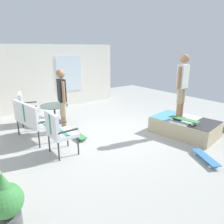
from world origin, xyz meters
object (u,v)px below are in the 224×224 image
Objects in this scene: person_watching at (62,96)px; potted_plant at (6,204)px; skate_ramp at (185,126)px; patio_chair_near_house at (25,106)px; skateboard_spare at (206,157)px; patio_bench at (31,118)px; person_skater at (182,82)px; skateboard_on_ramp at (184,119)px; patio_chair_by_wall at (58,129)px; patio_table at (54,110)px; skateboard_by_bench at (77,134)px.

potted_plant is at bearing 144.65° from person_watching.
patio_chair_near_house is at bearing 43.93° from skate_ramp.
skate_ramp is 1.52m from skateboard_spare.
person_skater is (-2.08, -3.40, 0.87)m from patio_bench.
skate_ramp is 1.07× the size of person_watching.
skateboard_on_ramp reaches higher than skate_ramp.
patio_chair_near_house is at bearing -18.28° from potted_plant.
patio_chair_by_wall is 1.27× the size of skateboard_spare.
patio_chair_by_wall is 1.13× the size of patio_table.
person_skater is (-3.07, -2.37, 1.08)m from patio_table.
patio_table is 1.12× the size of skateboard_by_bench.
person_watching reaches higher than skateboard_on_ramp.
person_watching is at bearing -86.00° from patio_bench.
skateboard_on_ramp is (-0.14, 0.30, 0.31)m from skate_ramp.
patio_chair_by_wall is at bearing 151.29° from person_watching.
potted_plant is at bearing 97.28° from skateboard_on_ramp.
potted_plant is (-0.57, 4.45, -0.07)m from skateboard_on_ramp.
patio_table is at bearing 20.38° from skateboard_spare.
person_skater is at bearing -121.48° from patio_bench.
patio_chair_by_wall reaches higher than skateboard_by_bench.
patio_table is at bearing -29.52° from potted_plant.
skate_ramp is 2.10× the size of potted_plant.
skate_ramp is at bearing -106.13° from patio_chair_by_wall.
skate_ramp is 4.21m from patio_bench.
person_skater reaches higher than patio_bench.
person_watching reaches higher than patio_table.
patio_chair_by_wall is 1.13m from skateboard_by_bench.
person_watching reaches higher than skate_ramp.
patio_table is 0.51× the size of person_skater.
skate_ramp is at bearing -121.29° from patio_bench.
patio_chair_by_wall is 2.19m from potted_plant.
patio_bench is 1.44× the size of potted_plant.
patio_chair_near_house is 2.52m from patio_chair_by_wall.
potted_plant is (-4.20, 1.39, -0.15)m from patio_chair_near_house.
patio_bench is 0.74× the size of person_watching.
skateboard_spare is (-2.79, -1.64, 0.00)m from skateboard_by_bench.
patio_bench is at bearing 94.00° from person_watching.
person_watching is at bearing 49.07° from person_skater.
person_watching is 2.19× the size of skateboard_on_ramp.
patio_chair_near_house is (1.31, -0.22, -0.00)m from patio_bench.
skateboard_by_bench is (1.50, 2.39, -1.40)m from person_skater.
skateboard_spare is at bearing -131.86° from patio_chair_by_wall.
skateboard_by_bench is 3.20m from potted_plant.
patio_table is 1.60m from skateboard_by_bench.
skate_ramp is at bearing -121.83° from skateboard_by_bench.
patio_chair_by_wall is 0.58× the size of person_skater.
patio_bench is 1.03m from person_watching.
skateboard_spare is (-2.17, -2.42, -0.53)m from patio_chair_by_wall.
patio_chair_by_wall reaches higher than skateboard_on_ramp.
patio_chair_near_house is 0.90m from patio_table.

